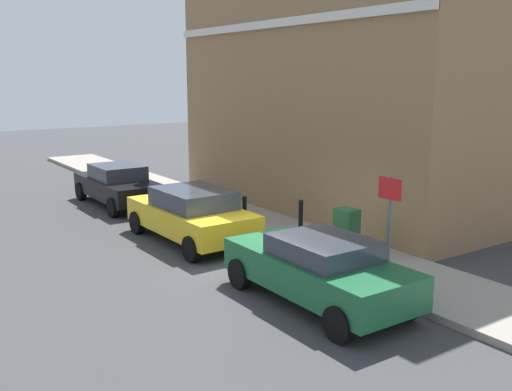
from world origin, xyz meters
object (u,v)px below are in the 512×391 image
(car_black, at_px, (118,185))
(bollard_near_cabinet, at_px, (301,217))
(car_yellow, at_px, (192,214))
(bollard_far_kerb, at_px, (245,213))
(car_green, at_px, (319,268))
(utility_cabinet, at_px, (346,234))
(street_sign, at_px, (389,215))

(car_black, relative_size, bollard_near_cabinet, 4.12)
(car_yellow, bearing_deg, bollard_far_kerb, -111.90)
(car_green, bearing_deg, car_yellow, -0.24)
(car_black, xyz_separation_m, utility_cabinet, (2.16, -9.05, -0.05))
(car_black, relative_size, street_sign, 1.86)
(utility_cabinet, height_order, bollard_near_cabinet, utility_cabinet)
(car_green, xyz_separation_m, car_black, (0.12, 10.69, 0.01))
(car_black, xyz_separation_m, bollard_near_cabinet, (2.26, -7.20, -0.02))
(car_green, xyz_separation_m, street_sign, (1.49, -0.39, 0.94))
(car_yellow, distance_m, bollard_near_cabinet, 2.92)
(utility_cabinet, distance_m, bollard_near_cabinet, 1.86)
(car_green, xyz_separation_m, bollard_far_kerb, (1.42, 4.76, -0.02))
(car_green, bearing_deg, bollard_far_kerb, -16.20)
(car_black, xyz_separation_m, street_sign, (1.37, -11.09, 0.93))
(car_yellow, height_order, car_black, car_yellow)
(car_black, relative_size, utility_cabinet, 3.72)
(car_green, bearing_deg, street_sign, -104.33)
(street_sign, bearing_deg, car_yellow, 104.18)
(car_green, distance_m, utility_cabinet, 2.81)
(car_black, distance_m, street_sign, 11.21)
(car_black, bearing_deg, car_yellow, 179.54)
(car_black, bearing_deg, car_green, 179.53)
(bollard_far_kerb, height_order, street_sign, street_sign)
(car_green, bearing_deg, car_black, -0.23)
(car_yellow, xyz_separation_m, utility_cabinet, (2.22, -3.64, -0.09))
(bollard_near_cabinet, distance_m, bollard_far_kerb, 1.58)
(car_green, distance_m, bollard_far_kerb, 4.96)
(car_black, bearing_deg, bollard_far_kerb, -167.50)
(car_yellow, height_order, utility_cabinet, car_yellow)
(bollard_far_kerb, bearing_deg, street_sign, -89.16)
(car_yellow, height_order, bollard_near_cabinet, car_yellow)
(car_green, distance_m, car_black, 10.70)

